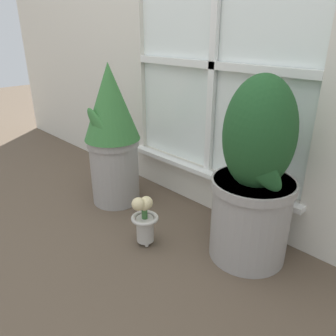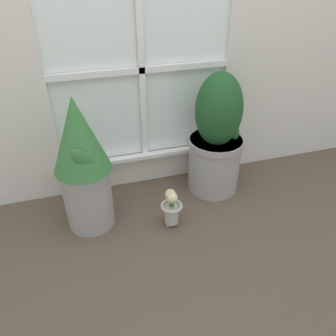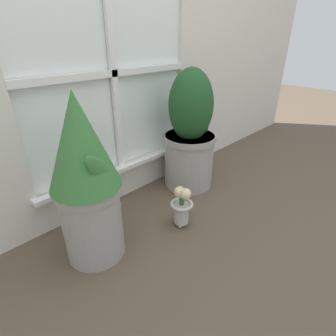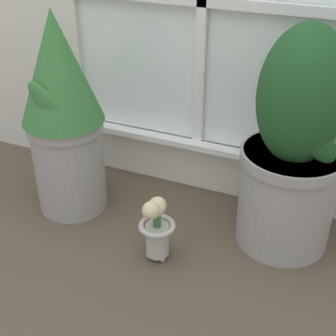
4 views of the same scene
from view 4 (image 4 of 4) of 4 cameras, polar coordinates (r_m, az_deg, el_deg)
ground_plane at (r=1.61m, az=-3.69°, el=-12.20°), size 10.00×10.00×0.00m
potted_plant_left at (r=1.73m, az=-12.69°, el=6.67°), size 0.30×0.30×0.77m
potted_plant_right at (r=1.58m, az=15.04°, el=1.86°), size 0.34×0.34×0.78m
flower_vase at (r=1.56m, az=-1.44°, el=-6.99°), size 0.12×0.12×0.25m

